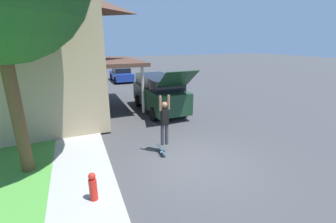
# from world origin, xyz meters

# --- Properties ---
(ground_plane) EXTENTS (120.00, 120.00, 0.00)m
(ground_plane) POSITION_xyz_m (0.00, 0.00, 0.00)
(ground_plane) COLOR #3D3D3F
(sidewalk) EXTENTS (1.80, 80.00, 0.10)m
(sidewalk) POSITION_xyz_m (-3.60, 6.00, 0.05)
(sidewalk) COLOR #9E9E99
(sidewalk) RESTS_ON ground_plane
(lawn_tree_far) EXTENTS (4.07, 4.07, 7.07)m
(lawn_tree_far) POSITION_xyz_m (-5.20, 9.52, 5.09)
(lawn_tree_far) COLOR brown
(lawn_tree_far) RESTS_ON lawn
(suv_parked) EXTENTS (2.04, 5.57, 2.77)m
(suv_parked) POSITION_xyz_m (1.05, 6.18, 1.14)
(suv_parked) COLOR #193823
(suv_parked) RESTS_ON ground_plane
(car_down_street) EXTENTS (1.93, 4.21, 1.43)m
(car_down_street) POSITION_xyz_m (1.16, 17.87, 0.70)
(car_down_street) COLOR navy
(car_down_street) RESTS_ON ground_plane
(skateboarder) EXTENTS (0.41, 0.22, 1.88)m
(skateboarder) POSITION_xyz_m (-0.65, 1.12, 1.29)
(skateboarder) COLOR #38383D
(skateboarder) RESTS_ON ground_plane
(skateboard) EXTENTS (0.21, 0.77, 0.24)m
(skateboard) POSITION_xyz_m (-0.80, 1.09, 0.15)
(skateboard) COLOR #236B99
(skateboard) RESTS_ON ground_plane
(fire_hydrant) EXTENTS (0.20, 0.20, 0.78)m
(fire_hydrant) POSITION_xyz_m (-3.38, -0.76, 0.47)
(fire_hydrant) COLOR red
(fire_hydrant) RESTS_ON sidewalk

